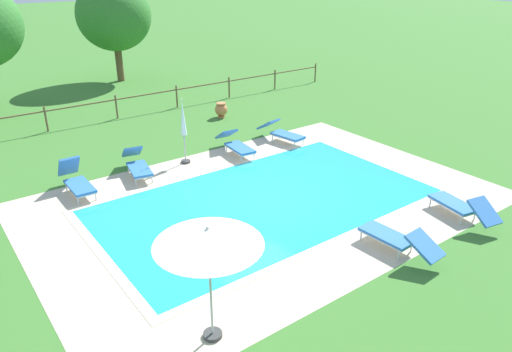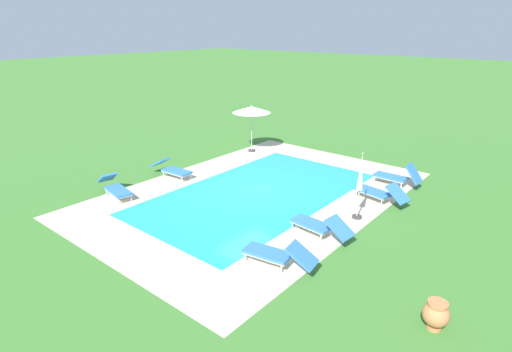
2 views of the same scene
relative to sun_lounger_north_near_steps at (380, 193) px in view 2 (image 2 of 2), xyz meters
name	(u,v)px [view 2 (image 2 of 2)]	position (x,y,z in m)	size (l,w,h in m)	color
ground_plane	(258,193)	(2.19, -3.96, -0.37)	(160.00, 160.00, 0.00)	#3D752D
pool_deck_paving	(258,193)	(2.19, -3.96, -0.37)	(12.96, 8.85, 0.01)	beige
swimming_pool_water	(258,193)	(2.19, -3.96, -0.37)	(9.47, 5.35, 0.01)	#23A8C1
pool_coping_rim	(258,193)	(2.19, -3.96, -0.36)	(9.95, 5.83, 0.01)	beige
sun_lounger_north_near_steps	(380,193)	(0.00, 0.00, 0.00)	(0.98, 2.08, 0.83)	#3370BC
sun_lounger_north_mid	(115,187)	(5.82, -7.93, -0.01)	(0.98, 2.11, 0.79)	#3370BC
sun_lounger_north_far	(319,225)	(3.64, -0.35, -0.01)	(0.79, 2.08, 0.78)	#3370BC
sun_lounger_north_end	(277,254)	(5.80, -0.34, -0.01)	(0.92, 2.11, 0.78)	#3370BC
sun_lounger_south_near_corner	(397,176)	(-2.01, -0.17, 0.03)	(0.61, 1.84, 1.01)	#3370BC
sun_lounger_south_mid	(172,169)	(3.09, -7.95, -0.02)	(0.71, 2.09, 0.73)	#3370BC
patio_umbrella_open_foreground	(252,110)	(-1.97, -7.77, 1.77)	(1.91, 1.91, 2.36)	#383838
patio_umbrella_closed_row_mid_west	(360,179)	(1.75, -0.02, 1.03)	(0.32, 0.32, 2.28)	#383838
terracotta_urn_near_fence	(436,314)	(5.61, 3.69, -0.01)	(0.56, 0.56, 0.66)	#C67547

